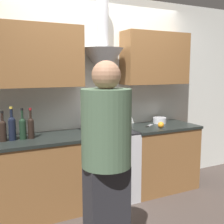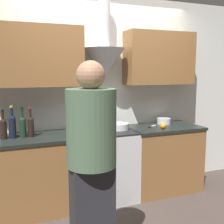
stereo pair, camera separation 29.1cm
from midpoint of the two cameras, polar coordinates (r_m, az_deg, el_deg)
name	(u,v)px [view 2 (the right image)]	position (r m, az deg, el deg)	size (l,w,h in m)	color
ground_plane	(120,210)	(3.52, 4.10, -19.29)	(12.00, 12.00, 0.00)	#423833
wall_back	(100,85)	(3.69, -0.21, 5.56)	(8.40, 0.52, 2.60)	silver
counter_left	(40,174)	(3.41, -11.97, -12.17)	(1.13, 0.62, 0.89)	brown
counter_right	(162,158)	(4.00, 12.30, -9.09)	(0.98, 0.62, 0.89)	brown
stove_range	(109,164)	(3.64, 1.74, -10.62)	(0.61, 0.60, 0.89)	silver
wine_bottle_1	(3,127)	(3.24, -18.86, -3.01)	(0.07, 0.07, 0.33)	black
wine_bottle_2	(12,125)	(3.25, -17.22, -2.60)	(0.08, 0.08, 0.37)	black
wine_bottle_3	(23,126)	(3.26, -15.28, -2.71)	(0.08, 0.08, 0.34)	black
wine_bottle_4	(31,125)	(3.27, -13.74, -2.67)	(0.07, 0.07, 0.34)	black
stock_pot	(99,126)	(3.45, -0.31, -2.90)	(0.27, 0.27, 0.14)	silver
mixing_bowl	(118,126)	(3.60, 3.56, -2.91)	(0.28, 0.28, 0.08)	silver
orange_fruit	(163,126)	(3.71, 12.60, -2.76)	(0.08, 0.08, 0.08)	orange
saucepan	(164,121)	(4.04, 12.53, -1.83)	(0.19, 0.19, 0.08)	silver
chefs_knife	(152,126)	(3.83, 10.31, -2.89)	(0.19, 0.14, 0.01)	silver
person_foreground_left	(92,163)	(2.17, -0.26, -10.33)	(0.38, 0.38, 1.71)	#28282D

